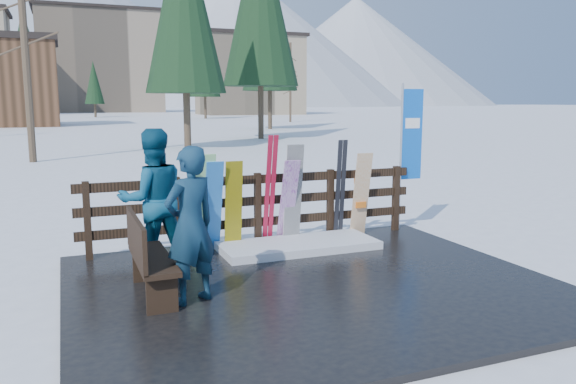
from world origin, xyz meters
name	(u,v)px	position (x,y,z in m)	size (l,w,h in m)	color
ground	(314,289)	(0.00, 0.00, 0.00)	(700.00, 700.00, 0.00)	white
deck	(314,286)	(0.00, 0.00, 0.04)	(6.00, 5.00, 0.08)	black
fence	(258,203)	(0.00, 2.20, 0.74)	(5.60, 0.10, 1.15)	black
snow_patch	(299,245)	(0.46, 1.60, 0.14)	(2.45, 1.00, 0.12)	white
bench	(146,254)	(-2.03, 0.28, 0.60)	(0.40, 1.50, 0.97)	black
snowboard_0	(213,206)	(-0.79, 1.98, 0.78)	(0.26, 0.03, 1.45)	#2C7DDD
snowboard_1	(204,203)	(-0.94, 1.98, 0.84)	(0.32, 0.03, 1.56)	white
snowboard_2	(234,205)	(-0.47, 1.98, 0.77)	(0.27, 0.03, 1.40)	yellow
snowboard_3	(288,202)	(0.44, 1.98, 0.77)	(0.26, 0.03, 1.43)	white
snowboard_4	(293,194)	(0.53, 1.98, 0.89)	(0.29, 0.03, 1.62)	black
snowboard_5	(361,195)	(1.77, 1.98, 0.80)	(0.29, 0.03, 1.46)	white
ski_pair_a	(270,190)	(0.16, 2.05, 0.97)	(0.16, 0.36, 1.77)	#AD1530
ski_pair_b	(340,189)	(1.41, 2.05, 0.91)	(0.17, 0.17, 1.66)	black
rental_flag	(409,140)	(2.88, 2.25, 1.69)	(0.45, 0.04, 2.60)	silver
person_front	(190,225)	(-1.58, -0.08, 0.98)	(0.66, 0.43, 1.80)	navy
person_back	(153,200)	(-1.77, 1.39, 1.04)	(0.94, 0.73, 1.93)	navy
resort_buildings	(79,64)	(1.03, 115.41, 9.81)	(73.00, 87.60, 22.60)	tan
trees	(147,60)	(4.55, 46.11, 6.05)	(42.19, 68.59, 13.34)	#382B1E
mountains	(39,10)	(-10.50, 328.41, 50.20)	(520.00, 260.00, 120.00)	white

